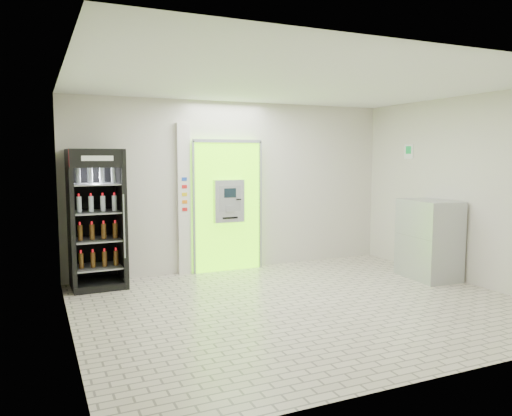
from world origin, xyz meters
TOP-DOWN VIEW (x-y plane):
  - ground at (0.00, 0.00)m, footprint 6.00×6.00m
  - room_shell at (0.00, 0.00)m, footprint 6.00×6.00m
  - atm_assembly at (-0.20, 2.41)m, footprint 1.30×0.24m
  - pillar at (-0.98, 2.45)m, footprint 0.22×0.11m
  - beverage_cooler at (-2.46, 2.14)m, footprint 0.82×0.77m
  - steel_cabinet at (2.66, 0.47)m, footprint 0.74×1.04m
  - exit_sign at (2.99, 1.40)m, footprint 0.02×0.22m

SIDE VIEW (x-z plane):
  - ground at x=0.00m, z-range 0.00..0.00m
  - steel_cabinet at x=2.66m, z-range 0.00..1.31m
  - beverage_cooler at x=-2.46m, z-range -0.04..2.11m
  - atm_assembly at x=-0.20m, z-range 0.01..2.34m
  - pillar at x=-0.98m, z-range 0.00..2.60m
  - room_shell at x=0.00m, z-range -1.16..4.84m
  - exit_sign at x=2.99m, z-range 1.99..2.25m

